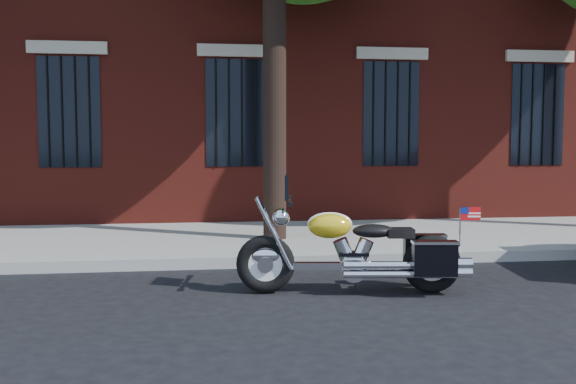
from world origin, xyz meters
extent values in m
plane|color=black|center=(0.00, 0.00, 0.00)|extent=(120.00, 120.00, 0.00)
cube|color=gray|center=(0.00, 1.38, 0.07)|extent=(40.00, 0.16, 0.15)
cube|color=gray|center=(0.00, 3.26, 0.07)|extent=(40.00, 3.60, 0.15)
cube|color=black|center=(0.00, 5.11, 2.20)|extent=(1.10, 0.14, 2.00)
cube|color=#B2A893|center=(0.00, 5.08, 3.35)|extent=(1.40, 0.20, 0.22)
cylinder|color=black|center=(0.00, 5.03, 2.20)|extent=(0.04, 0.04, 2.00)
cylinder|color=black|center=(0.50, 2.90, 2.50)|extent=(0.36, 0.36, 5.00)
torus|color=black|center=(0.06, -0.12, 0.33)|extent=(0.66, 0.22, 0.64)
torus|color=black|center=(1.87, -0.35, 0.33)|extent=(0.66, 0.22, 0.64)
cylinder|color=white|center=(0.06, -0.12, 0.33)|extent=(0.48, 0.12, 0.48)
cylinder|color=white|center=(1.87, -0.35, 0.33)|extent=(0.48, 0.12, 0.48)
ellipsoid|color=white|center=(0.06, -0.12, 0.42)|extent=(0.35, 0.16, 0.18)
ellipsoid|color=yellow|center=(1.87, -0.35, 0.44)|extent=(0.35, 0.18, 0.18)
cube|color=white|center=(0.97, -0.24, 0.31)|extent=(1.44, 0.27, 0.08)
cylinder|color=white|center=(1.02, -0.24, 0.29)|extent=(0.33, 0.21, 0.31)
cylinder|color=white|center=(1.47, -0.47, 0.30)|extent=(1.20, 0.24, 0.09)
ellipsoid|color=yellow|center=(0.76, -0.21, 0.75)|extent=(0.50, 0.33, 0.27)
ellipsoid|color=black|center=(1.24, -0.27, 0.69)|extent=(0.50, 0.33, 0.15)
cube|color=black|center=(1.88, -0.10, 0.43)|extent=(0.48, 0.21, 0.36)
cube|color=black|center=(1.81, -0.59, 0.43)|extent=(0.48, 0.21, 0.36)
cylinder|color=white|center=(0.33, -0.16, 1.02)|extent=(0.13, 0.75, 0.03)
sphere|color=white|center=(0.24, -0.14, 0.84)|extent=(0.21, 0.21, 0.19)
cube|color=black|center=(0.29, -0.15, 1.17)|extent=(0.09, 0.39, 0.27)
cube|color=red|center=(2.16, -0.68, 0.91)|extent=(0.21, 0.04, 0.13)
camera|label=1|loc=(-0.59, -7.02, 1.66)|focal=40.00mm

